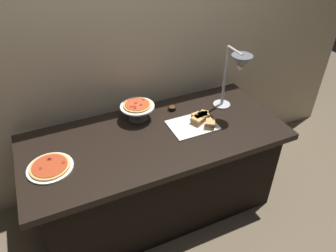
# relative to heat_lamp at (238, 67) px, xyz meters

# --- Properties ---
(ground_plane) EXTENTS (8.00, 8.00, 0.00)m
(ground_plane) POSITION_rel_heat_lamp_xyz_m (-0.65, -0.01, -1.16)
(ground_plane) COLOR brown
(back_wall) EXTENTS (4.40, 0.04, 2.40)m
(back_wall) POSITION_rel_heat_lamp_xyz_m (-0.65, 0.49, 0.04)
(back_wall) COLOR #C6B593
(back_wall) RESTS_ON ground_plane
(buffet_table) EXTENTS (1.90, 0.84, 0.76)m
(buffet_table) POSITION_rel_heat_lamp_xyz_m (-0.65, -0.01, -0.77)
(buffet_table) COLOR black
(buffet_table) RESTS_ON ground_plane
(heat_lamp) EXTENTS (0.15, 0.32, 0.52)m
(heat_lamp) POSITION_rel_heat_lamp_xyz_m (0.00, 0.00, 0.00)
(heat_lamp) COLOR #B7BABF
(heat_lamp) RESTS_ON buffet_table
(pizza_plate_front) EXTENTS (0.29, 0.29, 0.03)m
(pizza_plate_front) POSITION_rel_heat_lamp_xyz_m (-1.39, -0.05, -0.39)
(pizza_plate_front) COLOR white
(pizza_plate_front) RESTS_ON buffet_table
(pizza_plate_center) EXTENTS (0.26, 0.26, 0.14)m
(pizza_plate_center) POSITION_rel_heat_lamp_xyz_m (-0.69, 0.24, -0.29)
(pizza_plate_center) COLOR #595B60
(pizza_plate_center) RESTS_ON buffet_table
(sandwich_platter) EXTENTS (0.35, 0.26, 0.06)m
(sandwich_platter) POSITION_rel_heat_lamp_xyz_m (-0.30, -0.01, -0.38)
(sandwich_platter) COLOR white
(sandwich_platter) RESTS_ON buffet_table
(sauce_cup_near) EXTENTS (0.06, 0.06, 0.03)m
(sauce_cup_near) POSITION_rel_heat_lamp_xyz_m (-0.40, 0.24, -0.38)
(sauce_cup_near) COLOR black
(sauce_cup_near) RESTS_ON buffet_table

